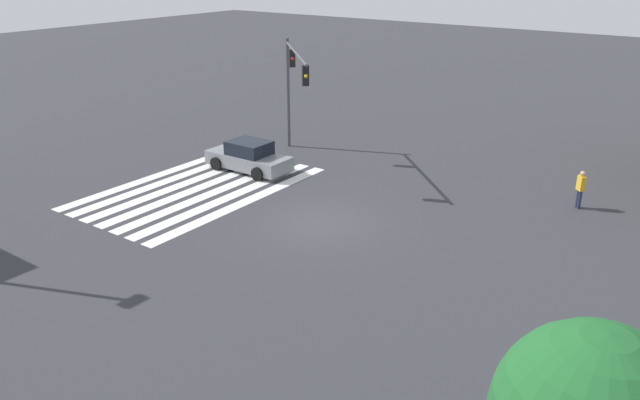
{
  "coord_description": "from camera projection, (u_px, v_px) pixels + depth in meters",
  "views": [
    {
      "loc": [
        18.26,
        13.18,
        9.92
      ],
      "look_at": [
        0.0,
        0.0,
        0.98
      ],
      "focal_mm": 35.0,
      "sensor_mm": 36.0,
      "label": 1
    }
  ],
  "objects": [
    {
      "name": "ground_plane",
      "position": [
        320.0,
        223.0,
        24.59
      ],
      "size": [
        142.28,
        142.28,
        0.0
      ],
      "primitive_type": "plane",
      "color": "#333338"
    },
    {
      "name": "crosswalk_markings",
      "position": [
        199.0,
        188.0,
        28.27
      ],
      "size": [
        10.83,
        6.3,
        0.01
      ],
      "rotation": [
        0.0,
        0.0,
        1.57
      ],
      "color": "silver",
      "rests_on": "ground_plane"
    },
    {
      "name": "traffic_signal_mast",
      "position": [
        293.0,
        76.0,
        30.7
      ],
      "size": [
        5.25,
        5.25,
        5.84
      ],
      "rotation": [
        0.0,
        0.0,
        0.79
      ],
      "color": "#47474C",
      "rests_on": "ground_plane"
    },
    {
      "name": "car_2",
      "position": [
        249.0,
        157.0,
        30.32
      ],
      "size": [
        2.01,
        4.29,
        1.48
      ],
      "rotation": [
        0.0,
        0.0,
        -1.56
      ],
      "color": "gray",
      "rests_on": "ground_plane"
    },
    {
      "name": "pedestrian",
      "position": [
        580.0,
        188.0,
        25.73
      ],
      "size": [
        0.41,
        0.41,
        1.62
      ],
      "rotation": [
        0.0,
        0.0,
        -0.8
      ],
      "color": "#232842",
      "rests_on": "ground_plane"
    }
  ]
}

